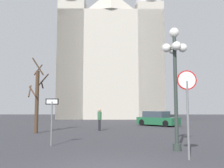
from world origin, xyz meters
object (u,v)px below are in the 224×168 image
object	(u,v)px
one_way_arrow_sign	(52,115)
bare_tree	(37,98)
parked_car_near_green	(158,119)
street_lamp	(175,64)
pedestrian_walking	(100,117)
stop_sign	(187,98)
cathedral	(111,57)

from	to	relation	value
one_way_arrow_sign	bare_tree	world-z (taller)	bare_tree
bare_tree	parked_car_near_green	bearing A→B (deg)	36.26
street_lamp	pedestrian_walking	world-z (taller)	street_lamp
stop_sign	pedestrian_walking	xyz separation A→B (m)	(-3.85, 10.88, -1.12)
one_way_arrow_sign	pedestrian_walking	size ratio (longest dim) A/B	1.30
stop_sign	parked_car_near_green	bearing A→B (deg)	83.95
stop_sign	bare_tree	world-z (taller)	bare_tree
parked_car_near_green	pedestrian_walking	world-z (taller)	pedestrian_walking
stop_sign	pedestrian_walking	size ratio (longest dim) A/B	1.81
street_lamp	bare_tree	size ratio (longest dim) A/B	0.99
stop_sign	street_lamp	xyz separation A→B (m)	(0.05, 1.87, 1.55)
bare_tree	pedestrian_walking	world-z (taller)	bare_tree
cathedral	street_lamp	size ratio (longest dim) A/B	6.10
one_way_arrow_sign	pedestrian_walking	xyz separation A→B (m)	(1.83, 7.83, -0.40)
stop_sign	bare_tree	size ratio (longest dim) A/B	0.59
bare_tree	pedestrian_walking	distance (m)	5.09
pedestrian_walking	parked_car_near_green	bearing A→B (deg)	44.21
street_lamp	bare_tree	bearing A→B (deg)	139.84
bare_tree	cathedral	bearing A→B (deg)	78.93
parked_car_near_green	one_way_arrow_sign	bearing A→B (deg)	-119.21
parked_car_near_green	cathedral	bearing A→B (deg)	105.93
one_way_arrow_sign	street_lamp	bearing A→B (deg)	-11.65
stop_sign	street_lamp	bearing A→B (deg)	88.45
stop_sign	pedestrian_walking	world-z (taller)	stop_sign
stop_sign	bare_tree	bearing A→B (deg)	132.97
cathedral	pedestrian_walking	xyz separation A→B (m)	(-0.47, -23.33, -9.89)
cathedral	parked_car_near_green	size ratio (longest dim) A/B	7.74
one_way_arrow_sign	street_lamp	world-z (taller)	street_lamp
one_way_arrow_sign	parked_car_near_green	distance (m)	15.21
pedestrian_walking	bare_tree	bearing A→B (deg)	-156.50
bare_tree	stop_sign	bearing A→B (deg)	-47.03
cathedral	one_way_arrow_sign	world-z (taller)	cathedral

